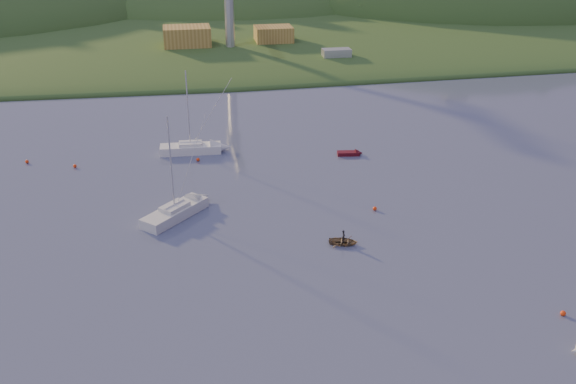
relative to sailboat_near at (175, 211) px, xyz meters
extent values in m
ellipsoid|color=#2F4B1E|center=(12.79, 128.11, -0.80)|extent=(640.00, 150.00, 7.00)
ellipsoid|color=#2F4B1E|center=(22.79, 173.11, -0.80)|extent=(140.00, 120.00, 36.00)
ellipsoid|color=#2F4B1E|center=(107.79, 158.11, -0.80)|extent=(150.00, 130.00, 60.00)
cube|color=slate|center=(17.79, 85.11, 0.40)|extent=(42.00, 16.00, 2.40)
cube|color=#A47D36|center=(4.79, 86.11, 4.00)|extent=(11.00, 8.00, 4.80)
cube|color=#A47D36|center=(25.79, 87.11, 3.60)|extent=(9.00, 7.00, 4.00)
cylinder|color=#B7B7BC|center=(14.79, 83.11, 10.60)|extent=(2.20, 2.20, 18.00)
cube|color=silver|center=(0.00, 0.00, -0.17)|extent=(8.26, 8.45, 1.25)
cube|color=silver|center=(0.00, 0.00, 0.50)|extent=(3.84, 3.88, 0.80)
cylinder|color=silver|center=(0.00, 0.00, 6.13)|extent=(0.18, 0.18, 11.36)
cylinder|color=silver|center=(0.00, 0.00, 0.75)|extent=(2.60, 2.71, 0.12)
cylinder|color=silver|center=(0.00, 0.00, 0.85)|extent=(2.46, 2.55, 0.36)
cube|color=silver|center=(2.72, 21.33, -0.18)|extent=(9.09, 3.09, 1.23)
cube|color=silver|center=(2.72, 21.33, 0.48)|extent=(3.45, 2.17, 0.79)
cylinder|color=silver|center=(2.72, 21.33, 6.04)|extent=(0.18, 0.18, 11.22)
cylinder|color=silver|center=(2.72, 21.33, 0.73)|extent=(3.59, 0.28, 0.12)
cylinder|color=silver|center=(2.72, 21.33, 0.83)|extent=(3.15, 0.50, 0.36)
imported|color=olive|center=(18.06, -9.87, -0.47)|extent=(3.73, 3.14, 0.66)
imported|color=black|center=(18.06, -9.87, -0.07)|extent=(0.50, 0.62, 1.47)
cube|color=#510B14|center=(25.67, 16.24, -0.53)|extent=(3.36, 1.69, 0.54)
cone|color=#510B14|center=(27.26, 16.03, -0.53)|extent=(1.28, 1.42, 1.29)
cube|color=#4E5867|center=(37.64, 71.11, 0.16)|extent=(14.92, 5.38, 1.92)
cube|color=#B7B7BC|center=(37.64, 71.11, 1.76)|extent=(6.40, 3.22, 2.56)
sphere|color=#FC390D|center=(34.38, -26.31, -0.55)|extent=(0.50, 0.50, 0.50)
sphere|color=#FC390D|center=(23.99, -2.38, -0.55)|extent=(0.50, 0.50, 0.50)
sphere|color=#FC390D|center=(-13.67, 18.34, -0.55)|extent=(0.50, 0.50, 0.50)
sphere|color=#FC390D|center=(3.60, 17.76, -0.55)|extent=(0.50, 0.50, 0.50)
sphere|color=#FC390D|center=(-20.64, 21.29, -0.55)|extent=(0.50, 0.50, 0.50)
camera|label=1|loc=(1.13, -69.53, 33.74)|focal=40.00mm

